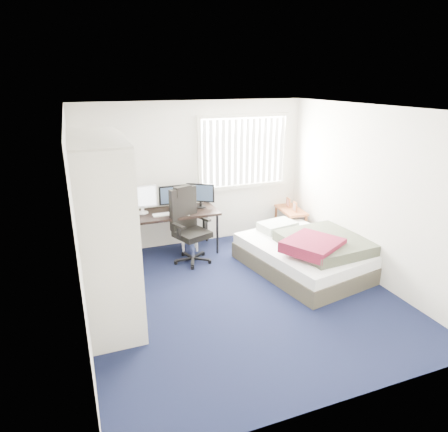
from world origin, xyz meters
name	(u,v)px	position (x,y,z in m)	size (l,w,h in m)	color
ground	(241,295)	(0.00, 0.00, 0.00)	(4.20, 4.20, 0.00)	black
room_shell	(243,190)	(0.00, 0.00, 1.51)	(4.20, 4.20, 4.20)	silver
window_assembly	(244,152)	(0.90, 2.04, 1.60)	(1.72, 0.09, 1.32)	white
closet	(105,210)	(-1.67, 0.27, 1.35)	(0.64, 1.84, 2.22)	beige
desk	(172,210)	(-0.51, 1.75, 0.77)	(1.50, 0.70, 1.20)	black
office_chair	(189,233)	(-0.34, 1.35, 0.47)	(0.74, 0.74, 1.23)	black
footstool	(190,239)	(-0.23, 1.74, 0.20)	(0.36, 0.31, 0.26)	white
nightstand	(291,212)	(1.75, 1.75, 0.46)	(0.44, 0.79, 0.70)	brown
bed	(307,253)	(1.27, 0.37, 0.28)	(1.80, 2.18, 0.64)	#3F3A2D
pine_box	(118,308)	(-1.65, 0.02, 0.15)	(0.41, 0.31, 0.31)	tan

